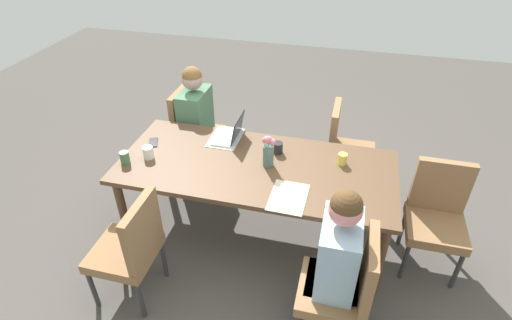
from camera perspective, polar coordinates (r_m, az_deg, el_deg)
name	(u,v)px	position (r m, az deg, el deg)	size (l,w,h in m)	color
ground_plane	(256,231)	(3.71, 0.00, -9.99)	(10.00, 10.00, 0.00)	#4C4742
dining_table	(256,172)	(3.27, 0.00, -1.72)	(2.21, 0.98, 0.73)	brown
chair_near_left_near	(193,128)	(4.24, -8.93, 4.49)	(0.44, 0.44, 0.90)	olive
person_near_left_near	(197,129)	(4.15, -8.31, 4.29)	(0.36, 0.40, 1.19)	#2D2D33
chair_far_left_mid	(346,285)	(2.74, 12.51, -16.82)	(0.44, 0.44, 0.90)	olive
person_far_left_mid	(335,273)	(2.76, 11.08, -15.30)	(0.36, 0.40, 1.19)	#2D2D33
chair_head_left_left_far	(437,213)	(3.44, 24.16, -6.78)	(0.44, 0.44, 0.90)	olive
chair_far_right_near	(131,246)	(3.03, -17.16, -11.49)	(0.44, 0.44, 0.90)	olive
chair_near_right_mid	(344,145)	(4.00, 12.36, 2.04)	(0.44, 0.44, 0.90)	olive
flower_vase	(268,151)	(3.15, 1.75, 1.28)	(0.11, 0.10, 0.28)	#4C6B60
placemat_near_left_near	(225,138)	(3.58, -4.34, 3.10)	(0.36, 0.26, 0.00)	beige
placemat_far_left_mid	(288,197)	(2.93, 4.57, -5.23)	(0.36, 0.26, 0.00)	beige
laptop_near_left_near	(231,134)	(3.55, -3.53, 3.64)	(0.22, 0.32, 0.21)	silver
coffee_mug_near_left	(148,153)	(3.40, -14.95, 1.03)	(0.08, 0.08, 0.10)	white
coffee_mug_near_right	(342,159)	(3.29, 12.08, 0.14)	(0.07, 0.07, 0.09)	#DBC64C
coffee_mug_centre_left	(278,148)	(3.36, 3.10, 1.74)	(0.08, 0.08, 0.09)	#232328
coffee_mug_centre_right	(125,158)	(3.39, -18.02, 0.32)	(0.07, 0.07, 0.10)	#47704C
phone_black	(153,142)	(3.62, -14.27, 2.42)	(0.15, 0.07, 0.01)	black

